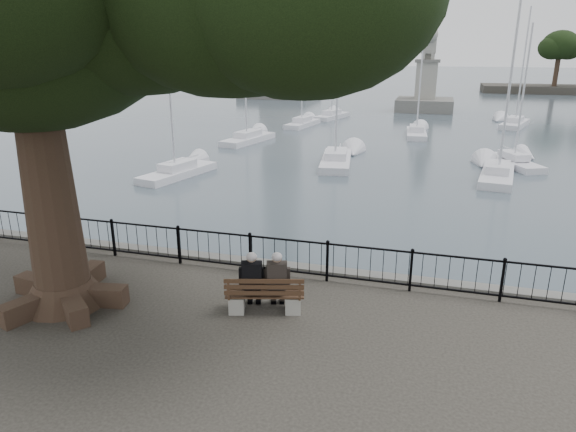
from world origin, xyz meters
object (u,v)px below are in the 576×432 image
(bench, at_px, (265,299))
(person_right, at_px, (277,283))
(person_left, at_px, (253,283))
(lion_monument, at_px, (426,90))
(lighthouse, at_px, (280,1))

(bench, bearing_deg, person_right, 35.32)
(person_left, bearing_deg, person_right, 15.46)
(bench, distance_m, lion_monument, 49.40)
(lighthouse, bearing_deg, bench, -73.65)
(person_right, height_order, lion_monument, lion_monument)
(person_right, xyz_separation_m, lighthouse, (-18.26, 61.25, 10.83))
(person_right, bearing_deg, bench, -144.68)
(bench, relative_size, lighthouse, 0.06)
(bench, bearing_deg, lion_monument, 87.71)
(bench, relative_size, person_right, 1.25)
(bench, height_order, lighthouse, lighthouse)
(bench, height_order, person_left, person_left)
(lighthouse, bearing_deg, lion_monument, -31.11)
(lighthouse, height_order, lion_monument, lighthouse)
(person_left, relative_size, person_right, 1.00)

